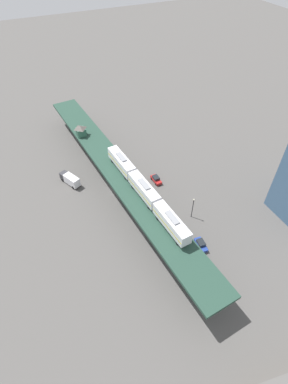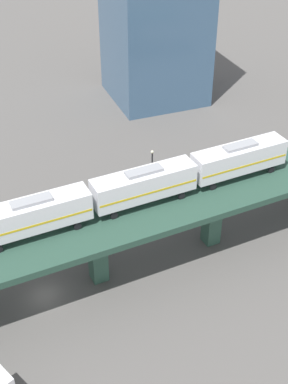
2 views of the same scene
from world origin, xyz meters
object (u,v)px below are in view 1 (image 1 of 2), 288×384
(subway_train, at_px, (144,189))
(street_car_red, at_px, (156,179))
(street_lamp, at_px, (193,207))
(signal_hut, at_px, (81,130))
(delivery_truck, at_px, (70,179))
(street_car_blue, at_px, (201,244))

(subway_train, distance_m, street_car_red, 17.39)
(street_lamp, bearing_deg, signal_hut, -65.21)
(street_car_red, height_order, delivery_truck, delivery_truck)
(subway_train, distance_m, signal_hut, 34.55)
(street_lamp, bearing_deg, street_car_red, -82.16)
(subway_train, distance_m, street_lamp, 14.43)
(subway_train, relative_size, signal_hut, 10.74)
(delivery_truck, bearing_deg, subway_train, 124.51)
(signal_hut, relative_size, street_car_red, 0.78)
(signal_hut, relative_size, street_car_blue, 0.76)
(street_car_blue, distance_m, delivery_truck, 43.59)
(signal_hut, bearing_deg, street_car_red, 125.19)
(street_car_red, xyz_separation_m, delivery_truck, (24.15, -10.26, 0.82))
(street_car_red, height_order, street_car_blue, same)
(delivery_truck, xyz_separation_m, street_lamp, (-26.48, 27.24, 2.35))
(subway_train, height_order, street_lamp, subway_train)
(street_car_red, relative_size, delivery_truck, 0.60)
(subway_train, distance_m, street_car_blue, 19.88)
(delivery_truck, distance_m, street_lamp, 38.07)
(street_car_blue, bearing_deg, subway_train, -60.62)
(street_car_blue, height_order, delivery_truck, delivery_truck)
(subway_train, height_order, delivery_truck, subway_train)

